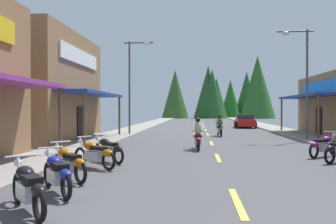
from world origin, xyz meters
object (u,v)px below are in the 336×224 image
Objects in this scene: motorcycle_parked_left_1 at (57,173)px; motorcycle_parked_left_4 at (108,149)px; streetlamp_right at (302,69)px; motorcycle_parked_left_0 at (28,187)px; rider_cruising_trailing at (220,127)px; streetlamp_left at (134,75)px; rider_cruising_lead at (198,136)px; parked_car_curbside at (245,121)px; motorcycle_parked_left_3 at (94,153)px; motorcycle_parked_right_5 at (324,145)px; motorcycle_parked_left_2 at (68,162)px.

motorcycle_parked_left_4 is at bearing -37.46° from motorcycle_parked_left_1.
motorcycle_parked_left_0 is at bearing -122.13° from streetlamp_right.
motorcycle_parked_left_1 is 0.82× the size of rider_cruising_trailing.
streetlamp_left is 3.26× the size of rider_cruising_lead.
motorcycle_parked_left_3 is at bearing 164.31° from parked_car_curbside.
motorcycle_parked_left_1 is 30.00m from parked_car_curbside.
motorcycle_parked_left_0 is 4.90m from motorcycle_parked_left_3.
rider_cruising_lead is at bearing 116.13° from motorcycle_parked_right_5.
streetlamp_left is 14.67m from motorcycle_parked_left_3.
motorcycle_parked_left_0 is at bearing 141.27° from motorcycle_parked_left_2.
motorcycle_parked_left_0 is 31.40m from parked_car_curbside.
streetlamp_left is at bearing 91.30° from motorcycle_parked_right_5.
motorcycle_parked_right_5 is 0.93× the size of motorcycle_parked_left_3.
motorcycle_parked_left_2 is (-0.35, 2.96, 0.00)m from motorcycle_parked_left_0.
motorcycle_parked_left_2 is at bearing -85.94° from streetlamp_left.
motorcycle_parked_right_5 is at bearing -165.98° from rider_cruising_trailing.
motorcycle_parked_left_2 is 0.99× the size of motorcycle_parked_left_4.
streetlamp_right is 15.59m from parked_car_curbside.
motorcycle_parked_left_3 is 1.12× the size of motorcycle_parked_left_4.
motorcycle_parked_left_1 is (-0.05, 1.47, 0.00)m from motorcycle_parked_left_0.
motorcycle_parked_left_3 is 26.77m from parked_car_curbside.
motorcycle_parked_left_1 and motorcycle_parked_left_3 have the same top height.
streetlamp_right reaches higher than motorcycle_parked_left_2.
motorcycle_parked_left_0 and motorcycle_parked_left_3 have the same top height.
rider_cruising_trailing is at bearing -55.85° from motorcycle_parked_left_0.
rider_cruising_trailing reaches higher than parked_car_curbside.
streetlamp_left is 19.43m from motorcycle_parked_left_0.
streetlamp_left is 4.38× the size of motorcycle_parked_left_2.
motorcycle_parked_left_4 is 0.75× the size of rider_cruising_trailing.
motorcycle_parked_left_3 and motorcycle_parked_left_4 have the same top height.
motorcycle_parked_left_1 is at bearing 134.58° from motorcycle_parked_left_4.
parked_car_curbside is at bearing 49.14° from motorcycle_parked_right_5.
motorcycle_parked_left_1 and motorcycle_parked_left_2 have the same top height.
parked_car_curbside is at bearing -62.95° from motorcycle_parked_left_2.
rider_cruising_lead is (3.59, 7.37, 0.17)m from motorcycle_parked_left_2.
motorcycle_parked_right_5 is 9.16m from motorcycle_parked_left_3.
streetlamp_left is at bearing 161.17° from streetlamp_right.
motorcycle_parked_left_1 is at bearing -85.33° from streetlamp_left.
streetlamp_right is at bearing -130.96° from rider_cruising_trailing.
rider_cruising_lead is 20.58m from parked_car_curbside.
rider_cruising_lead is at bearing -86.96° from motorcycle_parked_left_3.
streetlamp_right is 18.36m from motorcycle_parked_left_0.
motorcycle_parked_left_0 and motorcycle_parked_left_1 have the same top height.
parked_car_curbside is at bearing -54.11° from motorcycle_parked_left_1.
motorcycle_parked_left_2 is 3.26m from motorcycle_parked_left_4.
parked_car_curbside is at bearing 49.31° from streetlamp_left.
motorcycle_parked_left_2 is 0.74× the size of rider_cruising_lead.
parked_car_curbside is (8.32, 28.82, 0.20)m from motorcycle_parked_left_1.
rider_cruising_lead is 0.49× the size of parked_car_curbside.
streetlamp_left is 13.42m from motorcycle_parked_left_4.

